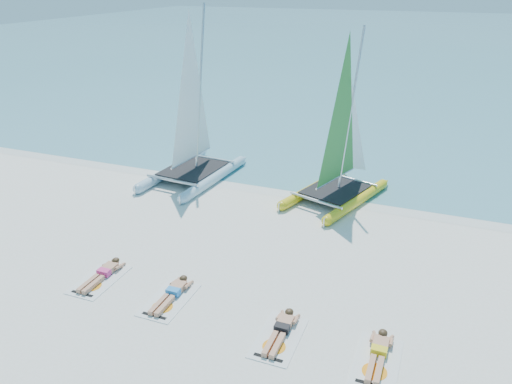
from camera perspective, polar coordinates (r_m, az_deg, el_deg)
ground at (r=15.86m, az=-3.70°, el=-7.05°), size 140.00×140.00×0.00m
sea at (r=75.98m, az=17.48°, el=16.45°), size 140.00×115.00×0.01m
wet_sand_strip at (r=20.43m, az=2.76°, el=0.29°), size 140.00×1.40×0.01m
catamaran_blue at (r=21.10m, az=-7.31°, el=7.17°), size 3.00×5.55×7.29m
catamaran_yellow at (r=19.47m, az=10.10°, el=5.33°), size 3.71×5.35×6.65m
towel_a at (r=15.25m, az=-17.46°, el=-9.55°), size 1.00×1.85×0.02m
sunbather_a at (r=15.32m, az=-17.07°, el=-8.85°), size 0.37×1.73×0.26m
towel_b at (r=13.97m, az=-9.90°, el=-12.05°), size 1.00×1.85×0.02m
sunbather_b at (r=14.04m, az=-9.53°, el=-11.27°), size 0.37×1.73×0.26m
towel_c at (r=12.57m, az=2.62°, el=-16.30°), size 1.00×1.85×0.02m
sunbather_c at (r=12.65m, az=2.92°, el=-15.40°), size 0.37×1.73×0.26m
towel_d at (r=12.26m, az=13.65°, el=-18.31°), size 1.00×1.85×0.02m
sunbather_d at (r=12.34m, az=13.84°, el=-17.36°), size 0.37×1.73×0.26m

